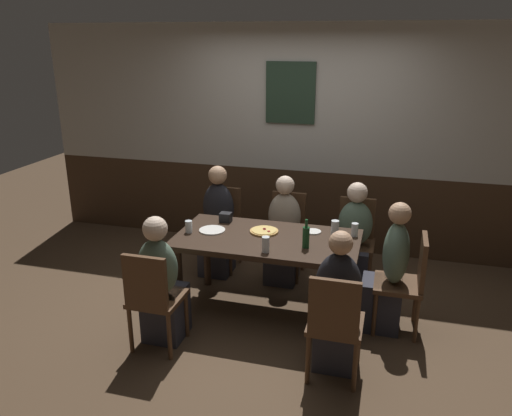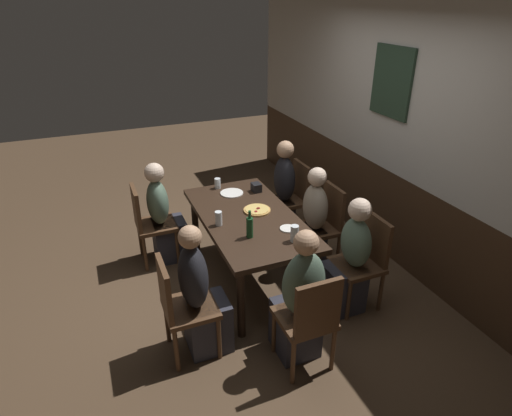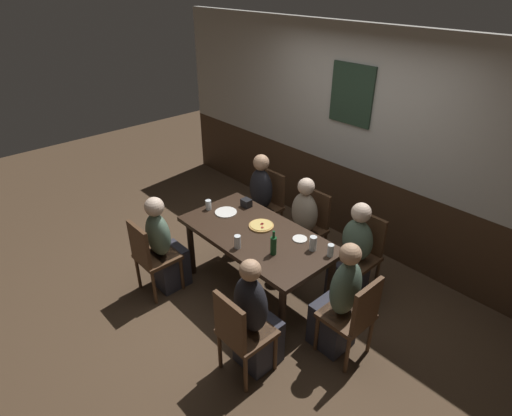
{
  "view_description": "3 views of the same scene",
  "coord_description": "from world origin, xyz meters",
  "px_view_note": "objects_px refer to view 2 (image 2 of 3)",
  "views": [
    {
      "loc": [
        1.02,
        -4.04,
        2.45
      ],
      "look_at": [
        -0.1,
        -0.02,
        1.02
      ],
      "focal_mm": 35.27,
      "sensor_mm": 36.0,
      "label": 1
    },
    {
      "loc": [
        3.33,
        -1.29,
        2.63
      ],
      "look_at": [
        0.22,
        -0.01,
        0.92
      ],
      "focal_mm": 29.91,
      "sensor_mm": 36.0,
      "label": 2
    },
    {
      "loc": [
        2.63,
        -2.4,
        3.06
      ],
      "look_at": [
        -0.1,
        0.08,
        0.96
      ],
      "focal_mm": 29.2,
      "sensor_mm": 36.0,
      "label": 3
    }
  ],
  "objects_px": {
    "pint_glass_amber": "(309,244)",
    "plate_white_small": "(288,229)",
    "chair_left_far": "(293,195)",
    "chair_right_far": "(365,257)",
    "pizza": "(257,210)",
    "chair_head_east": "(310,317)",
    "tumbler_short": "(219,219)",
    "condiment_caddy": "(256,187)",
    "dining_table": "(248,223)",
    "person_left_far": "(280,197)",
    "person_right_far": "(349,264)",
    "person_mid_far": "(310,227)",
    "pint_glass_stout": "(218,184)",
    "beer_bottle_green": "(250,227)",
    "plate_white_large": "(232,193)",
    "chair_right_near": "(180,304)",
    "chair_mid_far": "(324,222)",
    "person_head_east": "(299,305)",
    "person_right_near": "(201,300)",
    "chair_left_near": "(148,221)",
    "tumbler_water": "(294,235)"
  },
  "relations": [
    {
      "from": "pint_glass_amber",
      "to": "plate_white_small",
      "type": "xyz_separation_m",
      "value": [
        -0.37,
        -0.01,
        -0.05
      ]
    },
    {
      "from": "chair_left_far",
      "to": "chair_right_far",
      "type": "height_order",
      "value": "same"
    },
    {
      "from": "plate_white_small",
      "to": "pizza",
      "type": "bearing_deg",
      "value": -164.52
    },
    {
      "from": "chair_head_east",
      "to": "pint_glass_amber",
      "type": "bearing_deg",
      "value": 153.27
    },
    {
      "from": "tumbler_short",
      "to": "condiment_caddy",
      "type": "relative_size",
      "value": 1.23
    },
    {
      "from": "dining_table",
      "to": "pint_glass_amber",
      "type": "distance_m",
      "value": 0.8
    },
    {
      "from": "person_left_far",
      "to": "person_right_far",
      "type": "xyz_separation_m",
      "value": [
        1.44,
        -0.0,
        -0.03
      ]
    },
    {
      "from": "person_left_far",
      "to": "person_mid_far",
      "type": "xyz_separation_m",
      "value": [
        0.72,
        -0.0,
        -0.03
      ]
    },
    {
      "from": "pint_glass_stout",
      "to": "person_mid_far",
      "type": "bearing_deg",
      "value": 46.16
    },
    {
      "from": "dining_table",
      "to": "beer_bottle_green",
      "type": "bearing_deg",
      "value": -19.34
    },
    {
      "from": "person_mid_far",
      "to": "person_right_far",
      "type": "bearing_deg",
      "value": -0.02
    },
    {
      "from": "chair_left_far",
      "to": "plate_white_large",
      "type": "bearing_deg",
      "value": -76.98
    },
    {
      "from": "tumbler_short",
      "to": "chair_right_near",
      "type": "bearing_deg",
      "value": -39.07
    },
    {
      "from": "chair_mid_far",
      "to": "person_head_east",
      "type": "xyz_separation_m",
      "value": [
        1.07,
        -0.84,
        -0.01
      ]
    },
    {
      "from": "plate_white_small",
      "to": "condiment_caddy",
      "type": "distance_m",
      "value": 0.87
    },
    {
      "from": "condiment_caddy",
      "to": "person_mid_far",
      "type": "bearing_deg",
      "value": 39.26
    },
    {
      "from": "person_head_east",
      "to": "condiment_caddy",
      "type": "bearing_deg",
      "value": 169.73
    },
    {
      "from": "chair_left_far",
      "to": "person_right_near",
      "type": "xyz_separation_m",
      "value": [
        1.44,
        -1.52,
        -0.01
      ]
    },
    {
      "from": "condiment_caddy",
      "to": "chair_head_east",
      "type": "bearing_deg",
      "value": -9.32
    },
    {
      "from": "tumbler_short",
      "to": "pint_glass_stout",
      "type": "xyz_separation_m",
      "value": [
        -0.79,
        0.24,
        -0.01
      ]
    },
    {
      "from": "plate_white_large",
      "to": "chair_left_far",
      "type": "bearing_deg",
      "value": 103.02
    },
    {
      "from": "person_right_near",
      "to": "plate_white_large",
      "type": "height_order",
      "value": "person_right_near"
    },
    {
      "from": "chair_right_far",
      "to": "person_head_east",
      "type": "distance_m",
      "value": 0.91
    },
    {
      "from": "person_right_near",
      "to": "tumbler_short",
      "type": "relative_size",
      "value": 8.53
    },
    {
      "from": "dining_table",
      "to": "person_right_far",
      "type": "relative_size",
      "value": 1.48
    },
    {
      "from": "person_right_far",
      "to": "plate_white_large",
      "type": "height_order",
      "value": "person_right_far"
    },
    {
      "from": "condiment_caddy",
      "to": "chair_left_far",
      "type": "bearing_deg",
      "value": 112.68
    },
    {
      "from": "dining_table",
      "to": "tumbler_short",
      "type": "bearing_deg",
      "value": -77.83
    },
    {
      "from": "person_right_near",
      "to": "plate_white_small",
      "type": "bearing_deg",
      "value": 110.58
    },
    {
      "from": "chair_mid_far",
      "to": "chair_right_near",
      "type": "relative_size",
      "value": 1.0
    },
    {
      "from": "person_right_near",
      "to": "beer_bottle_green",
      "type": "height_order",
      "value": "person_right_near"
    },
    {
      "from": "pint_glass_amber",
      "to": "chair_left_far",
      "type": "bearing_deg",
      "value": 157.83
    },
    {
      "from": "plate_white_large",
      "to": "chair_right_far",
      "type": "bearing_deg",
      "value": 33.33
    },
    {
      "from": "person_left_far",
      "to": "condiment_caddy",
      "type": "relative_size",
      "value": 10.66
    },
    {
      "from": "person_left_far",
      "to": "person_head_east",
      "type": "height_order",
      "value": "person_left_far"
    },
    {
      "from": "chair_left_near",
      "to": "chair_right_far",
      "type": "height_order",
      "value": "same"
    },
    {
      "from": "person_right_near",
      "to": "plate_white_large",
      "type": "distance_m",
      "value": 1.46
    },
    {
      "from": "person_right_far",
      "to": "plate_white_large",
      "type": "distance_m",
      "value": 1.44
    },
    {
      "from": "person_right_near",
      "to": "tumbler_water",
      "type": "relative_size",
      "value": 7.87
    },
    {
      "from": "chair_right_near",
      "to": "chair_head_east",
      "type": "xyz_separation_m",
      "value": [
        0.51,
        0.84,
        0.0
      ]
    },
    {
      "from": "chair_right_near",
      "to": "chair_head_east",
      "type": "height_order",
      "value": "same"
    },
    {
      "from": "dining_table",
      "to": "pint_glass_stout",
      "type": "relative_size",
      "value": 14.67
    },
    {
      "from": "dining_table",
      "to": "tumbler_water",
      "type": "distance_m",
      "value": 0.63
    },
    {
      "from": "chair_left_near",
      "to": "pint_glass_stout",
      "type": "relative_size",
      "value": 7.88
    },
    {
      "from": "chair_left_near",
      "to": "person_head_east",
      "type": "relative_size",
      "value": 0.75
    },
    {
      "from": "chair_right_near",
      "to": "condiment_caddy",
      "type": "distance_m",
      "value": 1.68
    },
    {
      "from": "person_mid_far",
      "to": "plate_white_small",
      "type": "height_order",
      "value": "person_mid_far"
    },
    {
      "from": "dining_table",
      "to": "tumbler_water",
      "type": "bearing_deg",
      "value": 18.67
    },
    {
      "from": "condiment_caddy",
      "to": "person_right_near",
      "type": "bearing_deg",
      "value": -38.6
    },
    {
      "from": "chair_mid_far",
      "to": "chair_right_near",
      "type": "bearing_deg",
      "value": -66.87
    }
  ]
}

